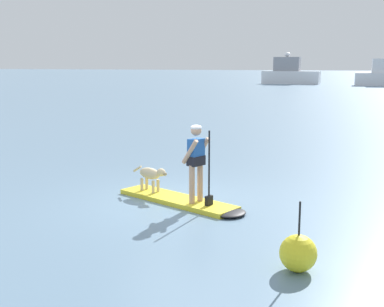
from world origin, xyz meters
TOP-DOWN VIEW (x-y plane):
  - ground_plane at (0.00, 0.00)m, footprint 400.00×400.00m
  - paddleboard at (0.21, -0.09)m, footprint 3.22×1.86m
  - person_paddler at (0.52, -0.21)m, footprint 0.68×0.59m
  - dog at (-0.74, 0.30)m, footprint 1.02×0.49m
  - moored_boat_center at (-6.42, 63.10)m, footprint 8.17×2.78m
  - marker_buoy at (2.94, -2.85)m, footprint 0.55×0.55m

SIDE VIEW (x-z plane):
  - ground_plane at x=0.00m, z-range 0.00..0.00m
  - paddleboard at x=0.21m, z-range 0.00..0.10m
  - marker_buoy at x=2.94m, z-range -0.25..0.80m
  - dog at x=-0.74m, z-range 0.20..0.78m
  - person_paddler at x=0.52m, z-range 0.23..1.86m
  - moored_boat_center at x=-6.42m, z-range -0.78..3.69m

